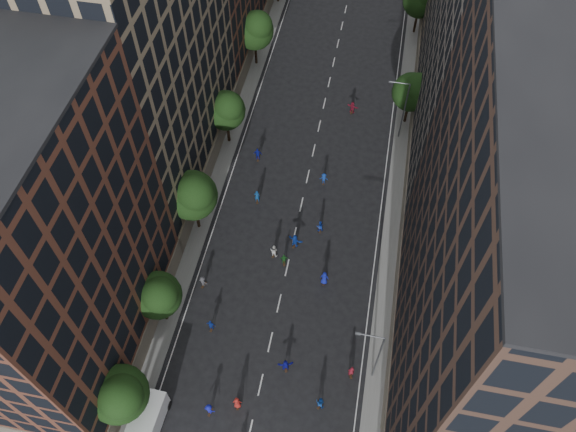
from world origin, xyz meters
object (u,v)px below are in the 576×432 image
object	(u,v)px
streetlamp_near	(376,355)
cargo_van	(147,422)
skater_2	(320,403)
streetlamp_far	(403,108)

from	to	relation	value
streetlamp_near	cargo_van	xyz separation A→B (m)	(-19.66, -8.87, -3.63)
streetlamp_near	cargo_van	bearing A→B (deg)	-155.72
streetlamp_near	skater_2	bearing A→B (deg)	-138.42
streetlamp_near	streetlamp_far	size ratio (longest dim) A/B	1.00
skater_2	cargo_van	bearing A→B (deg)	35.82
streetlamp_near	streetlamp_far	world-z (taller)	same
streetlamp_near	skater_2	distance (m)	7.25
streetlamp_far	skater_2	distance (m)	37.38
cargo_van	skater_2	size ratio (longest dim) A/B	3.20
streetlamp_far	skater_2	size ratio (longest dim) A/B	5.19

